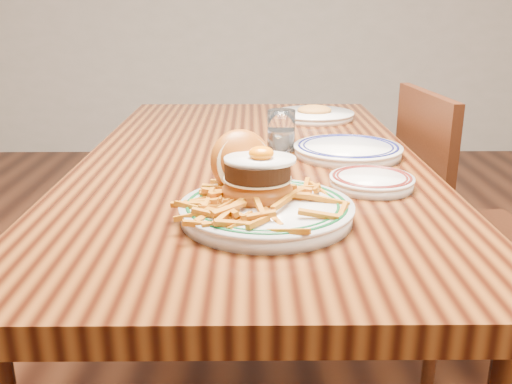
{
  "coord_description": "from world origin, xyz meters",
  "views": [
    {
      "loc": [
        -0.0,
        -1.41,
        1.12
      ],
      "look_at": [
        0.01,
        -0.44,
        0.8
      ],
      "focal_mm": 40.0,
      "sensor_mm": 36.0,
      "label": 1
    }
  ],
  "objects_px": {
    "table": "(252,190)",
    "side_plate": "(372,180)",
    "chair_right": "(453,225)",
    "main_plate": "(262,195)"
  },
  "relations": [
    {
      "from": "side_plate",
      "to": "table",
      "type": "bearing_deg",
      "value": 126.49
    },
    {
      "from": "chair_right",
      "to": "side_plate",
      "type": "height_order",
      "value": "chair_right"
    },
    {
      "from": "chair_right",
      "to": "main_plate",
      "type": "bearing_deg",
      "value": 42.54
    },
    {
      "from": "table",
      "to": "chair_right",
      "type": "distance_m",
      "value": 0.69
    },
    {
      "from": "table",
      "to": "chair_right",
      "type": "bearing_deg",
      "value": 19.91
    },
    {
      "from": "table",
      "to": "main_plate",
      "type": "bearing_deg",
      "value": -87.54
    },
    {
      "from": "chair_right",
      "to": "side_plate",
      "type": "distance_m",
      "value": 0.67
    },
    {
      "from": "table",
      "to": "side_plate",
      "type": "bearing_deg",
      "value": -45.19
    },
    {
      "from": "table",
      "to": "side_plate",
      "type": "xyz_separation_m",
      "value": [
        0.25,
        -0.26,
        0.1
      ]
    },
    {
      "from": "table",
      "to": "side_plate",
      "type": "distance_m",
      "value": 0.37
    }
  ]
}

